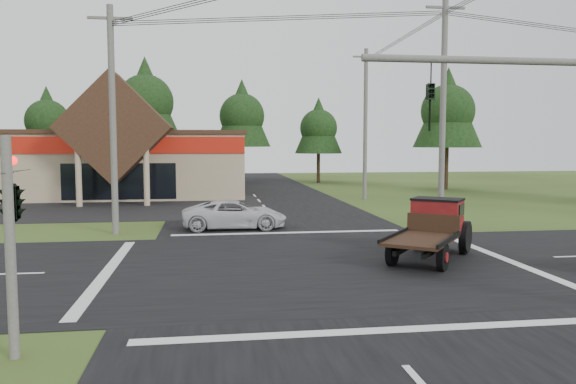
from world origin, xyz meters
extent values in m
plane|color=#344619|center=(0.00, 0.00, 0.00)|extent=(120.00, 120.00, 0.00)
cube|color=black|center=(0.00, 0.00, 0.01)|extent=(12.00, 120.00, 0.02)
cube|color=black|center=(0.00, 0.00, 0.01)|extent=(120.00, 12.00, 0.02)
cube|color=black|center=(-14.00, 19.00, 0.01)|extent=(28.00, 14.00, 0.02)
cube|color=tan|center=(-16.00, 30.00, 2.50)|extent=(30.00, 15.00, 5.00)
cube|color=#362016|center=(-16.00, 30.00, 5.05)|extent=(30.40, 15.40, 0.30)
cube|color=maroon|center=(-16.00, 22.45, 4.10)|extent=(30.00, 0.12, 1.20)
cube|color=#362016|center=(-10.00, 21.50, 5.30)|extent=(7.78, 4.00, 7.78)
cylinder|color=tan|center=(-12.20, 19.80, 2.00)|extent=(0.40, 0.40, 4.00)
cylinder|color=tan|center=(-7.80, 19.80, 2.00)|extent=(0.40, 0.40, 4.00)
cube|color=black|center=(-10.00, 22.48, 1.50)|extent=(8.00, 0.08, 2.60)
cylinder|color=#595651|center=(3.50, -7.50, 6.00)|extent=(8.00, 0.16, 0.16)
imported|color=black|center=(1.00, -7.50, 5.00)|extent=(0.16, 0.20, 1.00)
cylinder|color=#595651|center=(-7.50, -7.50, 2.20)|extent=(0.20, 0.20, 4.40)
imported|color=black|center=(-7.50, -7.30, 3.70)|extent=(0.53, 2.48, 1.00)
sphere|color=#FF0C0C|center=(-7.50, -7.15, 3.90)|extent=(0.18, 0.18, 0.18)
cylinder|color=#595651|center=(-8.00, 8.00, 5.25)|extent=(0.30, 0.30, 10.50)
cube|color=#595651|center=(-8.00, 8.00, 9.90)|extent=(2.00, 0.12, 0.12)
cylinder|color=#595651|center=(8.00, 8.00, 5.75)|extent=(0.30, 0.30, 11.50)
cube|color=#595651|center=(8.00, 8.00, 10.90)|extent=(2.00, 0.12, 0.12)
cylinder|color=#595651|center=(8.00, 22.00, 5.60)|extent=(0.30, 0.30, 11.20)
cube|color=#595651|center=(8.00, 22.00, 10.60)|extent=(2.00, 0.12, 0.12)
cylinder|color=#332316|center=(-20.00, 42.00, 1.75)|extent=(0.36, 0.36, 3.50)
cone|color=black|center=(-20.00, 42.00, 6.80)|extent=(5.60, 5.60, 6.60)
sphere|color=black|center=(-20.00, 42.00, 6.50)|extent=(4.40, 4.40, 4.40)
cylinder|color=#332316|center=(-10.00, 41.00, 2.27)|extent=(0.36, 0.36, 4.55)
cone|color=black|center=(-10.00, 41.00, 8.84)|extent=(7.28, 7.28, 8.58)
sphere|color=black|center=(-10.00, 41.00, 8.45)|extent=(5.72, 5.72, 5.72)
cylinder|color=#332316|center=(0.00, 42.00, 1.92)|extent=(0.36, 0.36, 3.85)
cone|color=black|center=(0.00, 42.00, 7.48)|extent=(6.16, 6.16, 7.26)
sphere|color=black|center=(0.00, 42.00, 7.15)|extent=(4.84, 4.84, 4.84)
cylinder|color=#332316|center=(8.00, 40.00, 1.57)|extent=(0.36, 0.36, 3.15)
cone|color=black|center=(8.00, 40.00, 6.12)|extent=(5.04, 5.04, 5.94)
sphere|color=black|center=(8.00, 40.00, 5.85)|extent=(3.96, 3.96, 3.96)
cylinder|color=#332316|center=(18.00, 30.00, 1.92)|extent=(0.36, 0.36, 3.85)
cone|color=black|center=(18.00, 30.00, 7.48)|extent=(6.16, 6.16, 7.26)
sphere|color=black|center=(18.00, 30.00, 7.15)|extent=(4.84, 4.84, 4.84)
imported|color=silver|center=(-2.40, 8.80, 0.71)|extent=(5.16, 2.42, 1.43)
camera|label=1|loc=(-3.66, -18.91, 4.25)|focal=35.00mm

